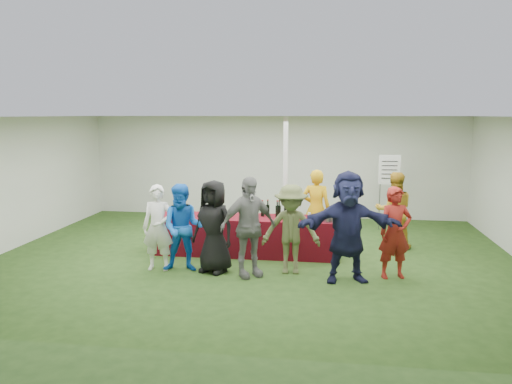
# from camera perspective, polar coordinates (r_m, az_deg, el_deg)

# --- Properties ---
(ground) EXTENTS (60.00, 60.00, 0.00)m
(ground) POSITION_cam_1_polar(r_m,az_deg,el_deg) (9.78, -0.24, -7.43)
(ground) COLOR #284719
(ground) RESTS_ON ground
(tent) EXTENTS (10.00, 10.00, 10.00)m
(tent) POSITION_cam_1_polar(r_m,az_deg,el_deg) (10.62, 3.38, 1.31)
(tent) COLOR white
(tent) RESTS_ON ground
(serving_table) EXTENTS (3.60, 0.80, 0.75)m
(serving_table) POSITION_cam_1_polar(r_m,az_deg,el_deg) (9.90, -1.15, -4.98)
(serving_table) COLOR #66080E
(serving_table) RESTS_ON ground
(wine_bottles) EXTENTS (0.66, 0.16, 0.32)m
(wine_bottles) POSITION_cam_1_polar(r_m,az_deg,el_deg) (9.84, 2.46, -2.12)
(wine_bottles) COLOR black
(wine_bottles) RESTS_ON serving_table
(wine_glasses) EXTENTS (2.68, 0.13, 0.16)m
(wine_glasses) POSITION_cam_1_polar(r_m,az_deg,el_deg) (9.64, -4.26, -2.42)
(wine_glasses) COLOR silver
(wine_glasses) RESTS_ON serving_table
(water_bottle) EXTENTS (0.07, 0.07, 0.23)m
(water_bottle) POSITION_cam_1_polar(r_m,az_deg,el_deg) (9.88, -1.34, -2.17)
(water_bottle) COLOR silver
(water_bottle) RESTS_ON serving_table
(bar_towel) EXTENTS (0.25, 0.18, 0.03)m
(bar_towel) POSITION_cam_1_polar(r_m,az_deg,el_deg) (9.74, 7.83, -2.95)
(bar_towel) COLOR white
(bar_towel) RESTS_ON serving_table
(dump_bucket) EXTENTS (0.22, 0.22, 0.18)m
(dump_bucket) POSITION_cam_1_polar(r_m,az_deg,el_deg) (9.46, 8.33, -2.85)
(dump_bucket) COLOR slate
(dump_bucket) RESTS_ON serving_table
(wine_list_sign) EXTENTS (0.50, 0.03, 1.80)m
(wine_list_sign) POSITION_cam_1_polar(r_m,az_deg,el_deg) (12.20, 14.98, 1.84)
(wine_list_sign) COLOR slate
(wine_list_sign) RESTS_ON ground
(staff_pourer) EXTENTS (0.65, 0.48, 1.64)m
(staff_pourer) POSITION_cam_1_polar(r_m,az_deg,el_deg) (10.33, 6.88, -1.93)
(staff_pourer) COLOR gold
(staff_pourer) RESTS_ON ground
(staff_back) EXTENTS (0.79, 0.62, 1.58)m
(staff_back) POSITION_cam_1_polar(r_m,az_deg,el_deg) (10.66, 15.49, -2.02)
(staff_back) COLOR #BF8E23
(staff_back) RESTS_ON ground
(customer_0) EXTENTS (0.57, 0.38, 1.53)m
(customer_0) POSITION_cam_1_polar(r_m,az_deg,el_deg) (9.00, -11.13, -4.02)
(customer_0) COLOR white
(customer_0) RESTS_ON ground
(customer_1) EXTENTS (0.83, 0.68, 1.55)m
(customer_1) POSITION_cam_1_polar(r_m,az_deg,el_deg) (8.86, -8.32, -4.07)
(customer_1) COLOR blue
(customer_1) RESTS_ON ground
(customer_2) EXTENTS (0.93, 0.77, 1.63)m
(customer_2) POSITION_cam_1_polar(r_m,az_deg,el_deg) (8.73, -4.86, -3.95)
(customer_2) COLOR black
(customer_2) RESTS_ON ground
(customer_3) EXTENTS (1.07, 0.92, 1.72)m
(customer_3) POSITION_cam_1_polar(r_m,az_deg,el_deg) (8.46, -0.90, -4.00)
(customer_3) COLOR slate
(customer_3) RESTS_ON ground
(customer_4) EXTENTS (1.04, 0.64, 1.56)m
(customer_4) POSITION_cam_1_polar(r_m,az_deg,el_deg) (8.66, 4.02, -4.28)
(customer_4) COLOR #525A31
(customer_4) RESTS_ON ground
(customer_5) EXTENTS (1.78, 0.87, 1.84)m
(customer_5) POSITION_cam_1_polar(r_m,az_deg,el_deg) (8.33, 10.44, -3.93)
(customer_5) COLOR #181B3D
(customer_5) RESTS_ON ground
(customer_6) EXTENTS (0.65, 0.52, 1.56)m
(customer_6) POSITION_cam_1_polar(r_m,az_deg,el_deg) (8.71, 15.60, -4.51)
(customer_6) COLOR maroon
(customer_6) RESTS_ON ground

